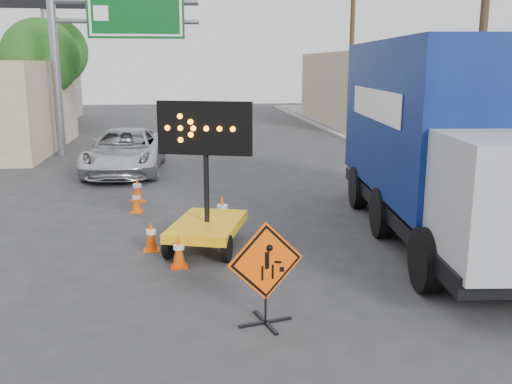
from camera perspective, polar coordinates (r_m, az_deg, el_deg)
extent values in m
plane|color=#2D2D30|center=(8.29, 2.60, -15.15)|extent=(100.00, 100.00, 0.00)
cube|color=gray|center=(24.09, 13.44, 3.24)|extent=(0.40, 60.00, 0.12)
cube|color=gray|center=(24.99, 18.39, 3.30)|extent=(4.00, 60.00, 0.15)
cube|color=#C8B190|center=(39.90, 13.89, 10.07)|extent=(10.00, 14.00, 4.60)
cylinder|color=slate|center=(25.75, -19.35, 10.94)|extent=(0.36, 0.36, 6.80)
cylinder|color=slate|center=(25.44, -12.91, 18.09)|extent=(6.00, 0.28, 0.28)
cylinder|color=slate|center=(25.37, -12.82, 16.30)|extent=(6.00, 0.20, 0.20)
cube|color=#054616|center=(25.24, -11.93, 17.04)|extent=(4.00, 0.10, 2.00)
cube|color=silver|center=(25.18, -11.95, 17.05)|extent=(3.80, 0.01, 1.80)
cylinder|color=slate|center=(34.00, -20.10, 13.00)|extent=(0.44, 0.44, 9.00)
cylinder|color=#46351E|center=(19.58, 21.67, 13.67)|extent=(0.26, 0.26, 9.00)
cylinder|color=#46351E|center=(32.58, 9.52, 13.63)|extent=(0.26, 0.26, 9.00)
cylinder|color=#46351E|center=(30.06, -20.38, 7.62)|extent=(0.28, 0.28, 3.25)
sphere|color=#164F16|center=(29.98, -20.76, 12.47)|extent=(3.71, 3.71, 3.71)
cylinder|color=#46351E|center=(38.06, -19.23, 8.86)|extent=(0.28, 0.28, 3.58)
sphere|color=#164F16|center=(38.01, -19.55, 13.09)|extent=(4.10, 4.10, 4.10)
cube|color=black|center=(8.92, 0.96, -12.89)|extent=(0.85, 0.27, 0.04)
cube|color=black|center=(8.92, 0.96, -12.89)|extent=(0.27, 0.85, 0.04)
cylinder|color=black|center=(8.79, 0.97, -11.04)|extent=(0.03, 0.03, 0.67)
cube|color=#FC5205|center=(8.54, 0.98, -6.93)|extent=(1.18, 0.32, 1.21)
cube|color=black|center=(8.54, 0.98, -6.93)|extent=(1.10, 0.29, 1.13)
cube|color=#FDB20E|center=(12.21, -4.90, -3.40)|extent=(1.92, 2.50, 0.20)
cylinder|color=black|center=(11.93, -5.01, 2.46)|extent=(0.11, 0.11, 2.42)
cube|color=black|center=(11.81, -5.09, 6.40)|extent=(1.92, 0.70, 1.10)
imported|color=silver|center=(21.23, -12.96, 4.00)|extent=(2.85, 5.75, 1.57)
cube|color=black|center=(13.39, 18.22, -1.72)|extent=(3.67, 9.36, 0.34)
cube|color=#071351|center=(13.89, 17.18, 7.21)|extent=(3.57, 7.33, 3.42)
cube|color=#FC5205|center=(11.30, -7.68, -7.38)|extent=(0.35, 0.35, 0.03)
cone|color=#FC5205|center=(11.20, -7.73, -5.83)|extent=(0.25, 0.25, 0.62)
cylinder|color=silver|center=(11.18, -7.74, -5.48)|extent=(0.21, 0.21, 0.09)
cube|color=#FC5205|center=(12.35, -10.40, -5.72)|extent=(0.34, 0.34, 0.03)
cone|color=#FC5205|center=(12.26, -10.46, -4.27)|extent=(0.26, 0.26, 0.62)
cylinder|color=silver|center=(12.23, -10.47, -3.94)|extent=(0.21, 0.21, 0.09)
cube|color=#FC5205|center=(13.84, -3.37, -3.50)|extent=(0.54, 0.54, 0.03)
cone|color=#FC5205|center=(13.73, -3.39, -1.89)|extent=(0.32, 0.32, 0.77)
cylinder|color=silver|center=(13.71, -3.39, -1.52)|extent=(0.26, 0.26, 0.11)
cube|color=#FC5205|center=(15.55, -11.82, -1.95)|extent=(0.35, 0.35, 0.03)
cone|color=#FC5205|center=(15.47, -11.87, -0.80)|extent=(0.25, 0.25, 0.62)
cylinder|color=silver|center=(15.45, -11.88, -0.54)|extent=(0.21, 0.21, 0.09)
cube|color=#FC5205|center=(16.75, -11.73, -0.89)|extent=(0.49, 0.49, 0.03)
cone|color=#FC5205|center=(16.67, -11.79, 0.35)|extent=(0.29, 0.29, 0.71)
cylinder|color=silver|center=(16.65, -11.80, 0.63)|extent=(0.24, 0.24, 0.10)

